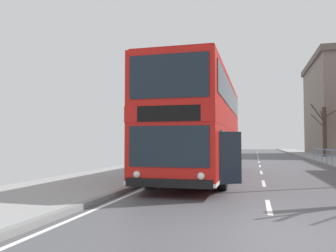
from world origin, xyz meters
TOP-DOWN VIEW (x-y plane):
  - ground at (-0.72, -0.00)m, footprint 15.80×140.00m
  - double_decker_bus_main at (-2.58, 8.52)m, footprint 3.30×11.34m
  - bare_tree_far_01 at (6.47, 30.65)m, footprint 2.65×2.47m

SIDE VIEW (x-z plane):
  - ground at x=-0.72m, z-range -0.06..0.14m
  - double_decker_bus_main at x=-2.58m, z-range 0.11..4.41m
  - bare_tree_far_01 at x=6.47m, z-range 0.20..5.43m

